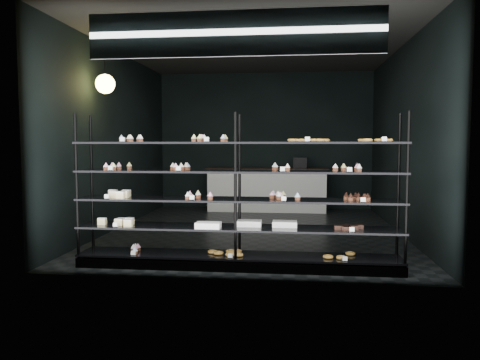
% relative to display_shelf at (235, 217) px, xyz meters
% --- Properties ---
extents(room, '(5.01, 6.01, 3.20)m').
position_rel_display_shelf_xyz_m(room, '(0.05, 2.45, 0.97)').
color(room, black).
rests_on(room, ground).
extents(display_shelf, '(4.00, 0.50, 1.91)m').
position_rel_display_shelf_xyz_m(display_shelf, '(0.00, 0.00, 0.00)').
color(display_shelf, black).
rests_on(display_shelf, room).
extents(signage, '(3.30, 0.05, 0.50)m').
position_rel_display_shelf_xyz_m(signage, '(0.05, -0.48, 2.12)').
color(signage, '#0E2047').
rests_on(signage, room).
extents(pendant_lamp, '(0.29, 0.29, 0.88)m').
position_rel_display_shelf_xyz_m(pendant_lamp, '(-2.15, 1.27, 1.82)').
color(pendant_lamp, black).
rests_on(pendant_lamp, room).
extents(service_counter, '(2.76, 0.65, 1.23)m').
position_rel_display_shelf_xyz_m(service_counter, '(0.14, 4.95, -0.13)').
color(service_counter, silver).
rests_on(service_counter, room).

